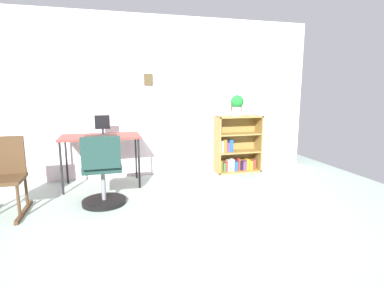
# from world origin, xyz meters

# --- Properties ---
(ground_plane) EXTENTS (6.24, 6.24, 0.00)m
(ground_plane) POSITION_xyz_m (0.00, 0.00, 0.00)
(ground_plane) COLOR #8EA197
(wall_back) EXTENTS (5.20, 0.12, 2.47)m
(wall_back) POSITION_xyz_m (-0.00, 2.15, 1.24)
(wall_back) COLOR silver
(wall_back) RESTS_ON ground_plane
(desk) EXTENTS (1.08, 0.58, 0.73)m
(desk) POSITION_xyz_m (-0.85, 1.71, 0.67)
(desk) COLOR brown
(desk) RESTS_ON ground_plane
(monitor) EXTENTS (0.21, 0.17, 0.28)m
(monitor) POSITION_xyz_m (-0.81, 1.77, 0.86)
(monitor) COLOR #262628
(monitor) RESTS_ON desk
(keyboard) EXTENTS (0.43, 0.14, 0.02)m
(keyboard) POSITION_xyz_m (-0.84, 1.62, 0.74)
(keyboard) COLOR #33261F
(keyboard) RESTS_ON desk
(office_chair) EXTENTS (0.52, 0.54, 0.86)m
(office_chair) POSITION_xyz_m (-0.82, 0.92, 0.37)
(office_chair) COLOR black
(office_chair) RESTS_ON ground_plane
(rocking_chair) EXTENTS (0.42, 0.64, 0.85)m
(rocking_chair) POSITION_xyz_m (-1.86, 0.99, 0.44)
(rocking_chair) COLOR #432D1A
(rocking_chair) RESTS_ON ground_plane
(bookshelf_low) EXTENTS (0.76, 0.30, 0.94)m
(bookshelf_low) POSITION_xyz_m (1.31, 1.95, 0.41)
(bookshelf_low) COLOR olive
(bookshelf_low) RESTS_ON ground_plane
(potted_plant_on_shelf) EXTENTS (0.21, 0.21, 0.34)m
(potted_plant_on_shelf) POSITION_xyz_m (1.29, 1.90, 1.13)
(potted_plant_on_shelf) COLOR #B7B2A8
(potted_plant_on_shelf) RESTS_ON bookshelf_low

